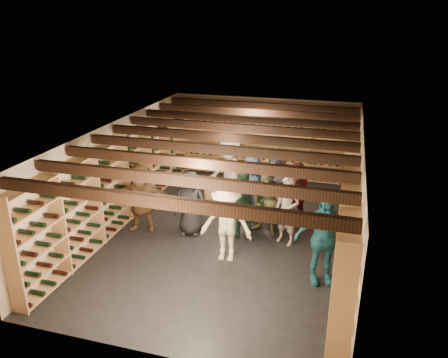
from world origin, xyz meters
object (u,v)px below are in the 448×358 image
person_12 (276,187)px  person_4 (323,238)px  crate_stack_left (265,200)px  person_0 (190,203)px  person_8 (298,196)px  person_2 (268,201)px  person_6 (252,188)px  crate_stack_right (214,193)px  person_7 (287,210)px  person_9 (229,174)px  person_5 (141,197)px  crate_loose (290,191)px  person_10 (243,202)px  person_3 (226,223)px

person_12 → person_4: bearing=-64.2°
crate_stack_left → person_0: (-1.42, -1.55, 0.41)m
person_8 → person_0: bearing=-152.1°
person_2 → person_8: bearing=63.0°
person_8 → person_4: bearing=-67.3°
person_6 → person_12: person_12 is taller
person_12 → crate_stack_right: bearing=155.4°
crate_stack_right → person_12: bearing=-21.3°
person_7 → person_8: size_ratio=0.99×
crate_stack_left → person_6: size_ratio=0.42×
person_8 → person_9: (-1.80, 0.55, 0.14)m
crate_stack_left → person_0: person_0 is taller
person_9 → crate_stack_left: bearing=22.2°
person_4 → person_7: 1.54m
person_5 → person_7: size_ratio=1.03×
crate_stack_left → crate_stack_right: size_ratio=1.16×
person_4 → person_5: person_4 is taller
person_0 → person_2: person_2 is taller
person_0 → person_7: size_ratio=0.96×
crate_loose → person_6: 2.11m
person_10 → person_6: bearing=83.6°
crate_loose → person_3: bearing=-101.5°
crate_stack_left → person_6: person_6 is taller
person_6 → person_8: 1.09m
person_2 → person_9: bearing=155.4°
person_3 → person_9: (-0.61, 2.42, 0.12)m
crate_stack_right → person_10: person_10 is taller
person_3 → person_2: bearing=62.2°
person_3 → person_4: bearing=-11.3°
person_3 → person_6: 1.95m
person_8 → person_12: 0.56m
crate_stack_right → person_8: size_ratio=0.37×
person_3 → person_10: 1.09m
person_5 → person_12: person_12 is taller
crate_stack_right → person_7: (2.17, -1.65, 0.52)m
crate_loose → person_5: (-3.01, -3.08, 0.72)m
person_2 → person_0: bearing=-147.3°
person_7 → person_2: bearing=174.3°
crate_stack_left → person_6: bearing=-116.5°
person_0 → person_10: 1.19m
crate_stack_right → person_0: person_0 is taller
crate_loose → person_2: bearing=-94.2°
person_7 → person_8: bearing=106.2°
crate_stack_left → person_4: person_4 is taller
person_3 → person_10: person_3 is taller
person_5 → person_9: person_9 is taller
person_4 → person_8: bearing=89.6°
crate_stack_left → person_3: bearing=-97.8°
crate_stack_left → person_4: size_ratio=0.38×
person_5 → person_12: size_ratio=0.88×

